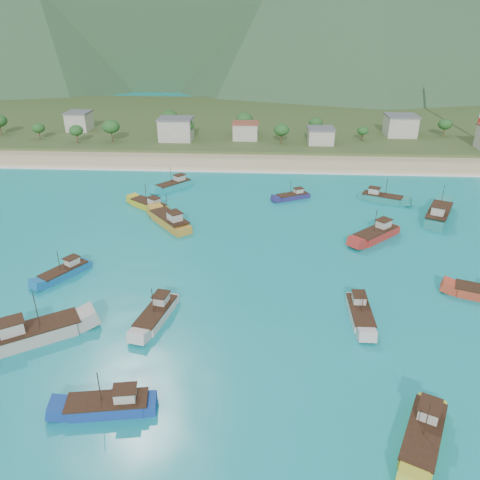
# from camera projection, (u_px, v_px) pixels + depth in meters

# --- Properties ---
(ground) EXTENTS (600.00, 600.00, 0.00)m
(ground) POSITION_uv_depth(u_px,v_px,m) (225.00, 309.00, 71.06)
(ground) COLOR #0C7585
(ground) RESTS_ON ground
(beach) EXTENTS (400.00, 18.00, 1.20)m
(beach) POSITION_uv_depth(u_px,v_px,m) (248.00, 162.00, 142.15)
(beach) COLOR beige
(beach) RESTS_ON ground
(land) EXTENTS (400.00, 110.00, 2.40)m
(land) POSITION_uv_depth(u_px,v_px,m) (255.00, 122.00, 197.04)
(land) COLOR #385123
(land) RESTS_ON ground
(surf_line) EXTENTS (400.00, 2.50, 0.08)m
(surf_line) POSITION_uv_depth(u_px,v_px,m) (247.00, 172.00, 133.60)
(surf_line) COLOR white
(surf_line) RESTS_ON ground
(village) EXTENTS (222.92, 28.39, 7.15)m
(village) POSITION_uv_depth(u_px,v_px,m) (285.00, 130.00, 160.83)
(village) COLOR beige
(village) RESTS_ON ground
(vegetation) EXTENTS (273.00, 26.17, 8.54)m
(vegetation) POSITION_uv_depth(u_px,v_px,m) (222.00, 128.00, 161.82)
(vegetation) COLOR #235623
(vegetation) RESTS_ON ground
(boat_1) EXTENTS (10.15, 8.76, 6.16)m
(boat_1) POSITION_uv_depth(u_px,v_px,m) (149.00, 206.00, 107.74)
(boat_1) COLOR gold
(boat_1) RESTS_ON ground
(boat_3) EXTENTS (7.64, 11.29, 6.48)m
(boat_3) POSITION_uv_depth(u_px,v_px,m) (423.00, 436.00, 48.59)
(boat_3) COLOR gold
(boat_3) RESTS_ON ground
(boat_4) EXTENTS (10.71, 10.43, 6.82)m
(boat_4) POSITION_uv_depth(u_px,v_px,m) (376.00, 235.00, 93.13)
(boat_4) COLOR #B12A22
(boat_4) RESTS_ON ground
(boat_5) EXTENTS (13.08, 10.48, 7.75)m
(boat_5) POSITION_uv_depth(u_px,v_px,m) (33.00, 334.00, 63.72)
(boat_5) COLOR #ABA69A
(boat_5) RESTS_ON ground
(boat_7) EXTENTS (5.12, 10.55, 6.00)m
(boat_7) POSITION_uv_depth(u_px,v_px,m) (157.00, 314.00, 68.46)
(boat_7) COLOR beige
(boat_7) RESTS_ON ground
(boat_9) EXTENTS (2.89, 9.71, 5.73)m
(boat_9) POSITION_uv_depth(u_px,v_px,m) (360.00, 313.00, 68.79)
(boat_9) COLOR beige
(boat_9) RESTS_ON ground
(boat_11) EXTENTS (8.63, 6.14, 4.99)m
(boat_11) POSITION_uv_depth(u_px,v_px,m) (293.00, 197.00, 113.62)
(boat_11) COLOR navy
(boat_11) RESTS_ON ground
(boat_12) EXTENTS (9.21, 10.06, 6.23)m
(boat_12) POSITION_uv_depth(u_px,v_px,m) (174.00, 185.00, 120.43)
(boat_12) COLOR teal
(boat_12) RESTS_ON ground
(boat_13) EXTENTS (10.46, 4.56, 5.98)m
(boat_13) POSITION_uv_depth(u_px,v_px,m) (110.00, 406.00, 52.41)
(boat_13) COLOR navy
(boat_13) RESTS_ON ground
(boat_15) EXTENTS (10.68, 7.05, 6.11)m
(boat_15) POSITION_uv_depth(u_px,v_px,m) (381.00, 198.00, 112.05)
(boat_15) COLOR #208178
(boat_15) RESTS_ON ground
(boat_19) EXTENTS (9.52, 13.96, 8.02)m
(boat_19) POSITION_uv_depth(u_px,v_px,m) (438.00, 215.00, 101.71)
(boat_19) COLOR #1F7B75
(boat_19) RESTS_ON ground
(boat_23) EXTENTS (7.18, 9.40, 5.51)m
(boat_23) POSITION_uv_depth(u_px,v_px,m) (65.00, 272.00, 79.84)
(boat_23) COLOR #1562A0
(boat_23) RESTS_ON ground
(boat_24) EXTENTS (10.66, 12.01, 7.36)m
(boat_24) POSITION_uv_depth(u_px,v_px,m) (170.00, 221.00, 98.89)
(boat_24) COLOR #B4832A
(boat_24) RESTS_ON ground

